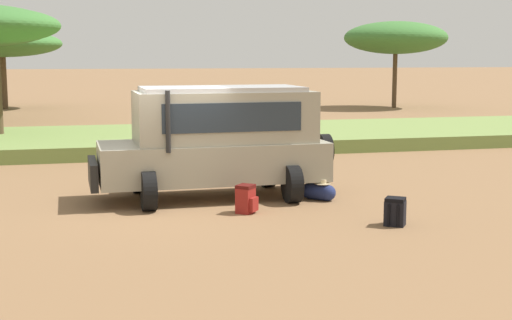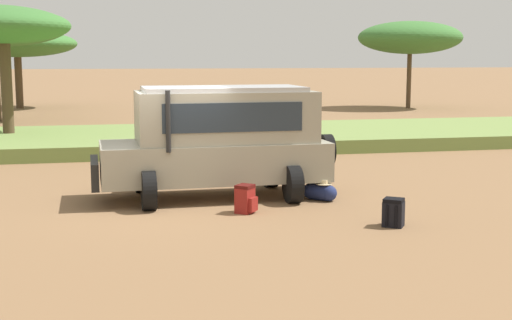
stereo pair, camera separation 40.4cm
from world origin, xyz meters
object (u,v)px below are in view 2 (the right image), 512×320
Objects in this scene: acacia_tree_left_mid at (17,44)px; acacia_tree_right_mid at (410,38)px; acacia_tree_centre_back at (4,27)px; duffel_bag_low_black_case at (320,192)px; backpack_cluster_center at (245,199)px; safari_vehicle at (219,139)px; backpack_beside_front_wheel at (394,213)px.

acacia_tree_right_mid is (22.67, -4.63, 0.36)m from acacia_tree_left_mid.
acacia_tree_right_mid is at bearing 33.25° from acacia_tree_centre_back.
acacia_tree_right_mid is (13.32, 25.18, 3.96)m from duffel_bag_low_black_case.
backpack_cluster_center is 0.09× the size of acacia_tree_right_mid.
safari_vehicle is at bearing 159.39° from duffel_bag_low_black_case.
duffel_bag_low_black_case is 0.10× the size of acacia_tree_left_mid.
backpack_beside_front_wheel is 34.06m from acacia_tree_left_mid.
backpack_cluster_center reaches higher than duffel_bag_low_black_case.
acacia_tree_centre_back is (-8.36, 13.94, 3.81)m from backpack_beside_front_wheel.
acacia_tree_left_mid is at bearing 103.76° from backpack_cluster_center.
duffel_bag_low_black_case is at bearing 103.20° from backpack_beside_front_wheel.
backpack_beside_front_wheel is at bearing -114.61° from acacia_tree_right_mid.
safari_vehicle is 12.32m from acacia_tree_centre_back.
acacia_tree_centre_back reaches higher than backpack_cluster_center.
backpack_cluster_center is 0.12× the size of acacia_tree_centre_back.
acacia_tree_centre_back is at bearing 124.35° from duffel_bag_low_black_case.
acacia_tree_centre_back reaches higher than acacia_tree_left_mid.
backpack_beside_front_wheel is at bearing -51.44° from safari_vehicle.
acacia_tree_left_mid is at bearing 107.08° from backpack_beside_front_wheel.
acacia_tree_centre_back is at bearing 118.26° from safari_vehicle.
backpack_cluster_center is 31.81m from acacia_tree_left_mid.
acacia_tree_centre_back is (-7.76, 11.35, 3.88)m from duffel_bag_low_black_case.
backpack_beside_front_wheel is 0.08× the size of acacia_tree_left_mid.
backpack_cluster_center is at bearing -120.15° from acacia_tree_right_mid.
safari_vehicle is 28.99m from acacia_tree_right_mid.
duffel_bag_low_black_case is 14.29m from acacia_tree_centre_back.
duffel_bag_low_black_case is 31.44m from acacia_tree_left_mid.
safari_vehicle is 10.26× the size of backpack_beside_front_wheel.
backpack_cluster_center is 14.13m from acacia_tree_centre_back.
acacia_tree_right_mid reaches higher than backpack_beside_front_wheel.
safari_vehicle is at bearing -122.26° from acacia_tree_right_mid.
acacia_tree_centre_back is (-5.68, 10.57, 2.77)m from safari_vehicle.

